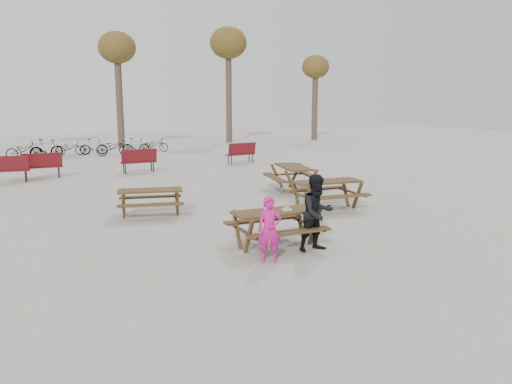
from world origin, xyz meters
name	(u,v)px	position (x,y,z in m)	size (l,w,h in m)	color
ground	(276,246)	(0.00, 0.00, 0.00)	(80.00, 80.00, 0.00)	gray
main_picnic_table	(276,219)	(0.00, 0.00, 0.59)	(1.80, 1.45, 0.78)	#332212
food_tray	(287,209)	(0.22, -0.08, 0.79)	(0.18, 0.11, 0.04)	white
bread_roll	(287,208)	(0.22, -0.08, 0.83)	(0.14, 0.06, 0.05)	tan
soda_bottle	(266,210)	(-0.30, -0.13, 0.85)	(0.07, 0.07, 0.17)	silver
child	(270,230)	(-0.57, -0.86, 0.63)	(0.46, 0.30, 1.26)	#C3187B
adult	(317,213)	(0.64, -0.60, 0.79)	(0.76, 0.60, 1.57)	black
picnic_table_east	(327,195)	(2.96, 2.67, 0.41)	(1.91, 1.54, 0.82)	#332212
picnic_table_north	(151,203)	(-1.74, 3.91, 0.36)	(1.66, 1.34, 0.72)	#332212
picnic_table_far	(293,179)	(3.48, 5.59, 0.43)	(2.00, 1.61, 0.86)	#332212
park_bench_row	(116,161)	(-1.27, 12.38, 0.52)	(11.77, 2.42, 1.03)	maroon
bicycle_row	(89,148)	(-1.51, 20.10, 0.46)	(8.94, 2.44, 1.05)	black
tree_row	(114,51)	(0.90, 25.15, 6.19)	(32.17, 3.52, 8.26)	#382B21
fallen_leaves	(250,219)	(0.50, 2.50, 0.00)	(11.00, 11.00, 0.01)	gold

